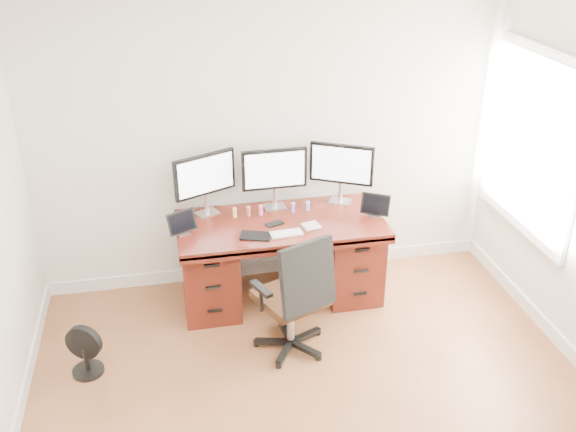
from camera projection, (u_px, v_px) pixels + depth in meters
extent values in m
cube|color=white|center=(270.00, 134.00, 5.38)|extent=(4.00, 0.10, 2.70)
cube|color=white|center=(532.00, 143.00, 5.05)|extent=(0.04, 1.30, 1.50)
cube|color=white|center=(530.00, 143.00, 5.05)|extent=(0.01, 1.15, 1.35)
cube|color=#4B160F|center=(281.00, 224.00, 5.27)|extent=(1.70, 0.80, 0.05)
cube|color=#4B160F|center=(209.00, 269.00, 5.36)|extent=(0.45, 0.70, 0.70)
cube|color=#4B160F|center=(349.00, 254.00, 5.58)|extent=(0.45, 0.70, 0.70)
cube|color=#360F09|center=(274.00, 231.00, 5.64)|extent=(0.74, 0.03, 0.40)
cylinder|color=black|center=(291.00, 342.00, 4.99)|extent=(0.70, 0.70, 0.08)
cylinder|color=silver|center=(291.00, 318.00, 4.88)|extent=(0.06, 0.06, 0.38)
cube|color=#382010|center=(291.00, 297.00, 4.80)|extent=(0.59, 0.58, 0.07)
cube|color=black|center=(308.00, 277.00, 4.51)|extent=(0.42, 0.22, 0.52)
cube|color=black|center=(261.00, 289.00, 4.59)|extent=(0.14, 0.23, 0.03)
cube|color=black|center=(319.00, 267.00, 4.85)|extent=(0.14, 0.23, 0.03)
cylinder|color=black|center=(88.00, 371.00, 4.73)|extent=(0.23, 0.23, 0.03)
cylinder|color=black|center=(86.00, 359.00, 4.68)|extent=(0.04, 0.04, 0.19)
cylinder|color=black|center=(84.00, 344.00, 4.62)|extent=(0.27, 0.16, 0.27)
cube|color=silver|center=(207.00, 213.00, 5.39)|extent=(0.22, 0.20, 0.01)
cylinder|color=silver|center=(207.00, 204.00, 5.36)|extent=(0.04, 0.04, 0.18)
cube|color=black|center=(205.00, 175.00, 5.24)|extent=(0.51, 0.26, 0.35)
cube|color=white|center=(206.00, 175.00, 5.22)|extent=(0.46, 0.21, 0.30)
cube|color=silver|center=(275.00, 207.00, 5.50)|extent=(0.18, 0.14, 0.01)
cylinder|color=silver|center=(275.00, 198.00, 5.46)|extent=(0.04, 0.04, 0.18)
cube|color=black|center=(274.00, 169.00, 5.34)|extent=(0.55, 0.05, 0.35)
cube|color=white|center=(275.00, 170.00, 5.32)|extent=(0.50, 0.02, 0.30)
cube|color=silver|center=(340.00, 201.00, 5.60)|extent=(0.22, 0.21, 0.01)
cylinder|color=silver|center=(340.00, 192.00, 5.56)|extent=(0.04, 0.04, 0.18)
cube|color=black|center=(342.00, 164.00, 5.44)|extent=(0.50, 0.29, 0.35)
cube|color=white|center=(341.00, 165.00, 5.42)|extent=(0.44, 0.24, 0.30)
cube|color=silver|center=(183.00, 233.00, 5.07)|extent=(0.12, 0.12, 0.01)
cube|color=black|center=(182.00, 222.00, 5.03)|extent=(0.25, 0.17, 0.17)
cube|color=silver|center=(375.00, 215.00, 5.36)|extent=(0.13, 0.12, 0.01)
cube|color=black|center=(376.00, 205.00, 5.31)|extent=(0.24, 0.18, 0.17)
cube|color=silver|center=(286.00, 234.00, 5.06)|extent=(0.26, 0.13, 0.01)
cube|color=silver|center=(311.00, 226.00, 5.19)|extent=(0.16, 0.16, 0.01)
cube|color=black|center=(256.00, 236.00, 5.03)|extent=(0.27, 0.22, 0.01)
cube|color=black|center=(274.00, 224.00, 5.22)|extent=(0.16, 0.11, 0.01)
cylinder|color=#D1C062|center=(235.00, 214.00, 5.32)|extent=(0.03, 0.03, 0.06)
sphere|color=#D1C062|center=(235.00, 209.00, 5.30)|extent=(0.04, 0.04, 0.04)
cylinder|color=#945342|center=(249.00, 213.00, 5.34)|extent=(0.03, 0.03, 0.06)
sphere|color=#945342|center=(248.00, 208.00, 5.32)|extent=(0.04, 0.04, 0.04)
cylinder|color=pink|center=(261.00, 212.00, 5.36)|extent=(0.03, 0.03, 0.06)
sphere|color=pink|center=(261.00, 207.00, 5.34)|extent=(0.04, 0.04, 0.04)
cylinder|color=#7F5DD3|center=(293.00, 209.00, 5.40)|extent=(0.03, 0.03, 0.06)
sphere|color=#7F5DD3|center=(293.00, 204.00, 5.38)|extent=(0.04, 0.04, 0.04)
cylinder|color=#6EA7F3|center=(308.00, 207.00, 5.43)|extent=(0.03, 0.03, 0.06)
sphere|color=#6EA7F3|center=(308.00, 203.00, 5.41)|extent=(0.04, 0.04, 0.04)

